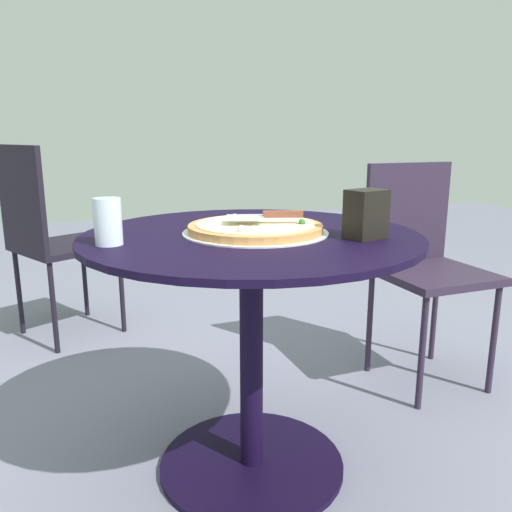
% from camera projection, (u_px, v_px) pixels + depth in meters
% --- Properties ---
extents(ground_plane, '(10.00, 10.00, 0.00)m').
position_uv_depth(ground_plane, '(252.00, 465.00, 1.59)').
color(ground_plane, slate).
extents(patio_table, '(0.93, 0.93, 0.73)m').
position_uv_depth(patio_table, '(251.00, 308.00, 1.47)').
color(patio_table, black).
rests_on(patio_table, ground).
extents(pizza_on_tray, '(0.40, 0.40, 0.04)m').
position_uv_depth(pizza_on_tray, '(256.00, 229.00, 1.41)').
color(pizza_on_tray, silver).
rests_on(pizza_on_tray, patio_table).
extents(pizza_server, '(0.22, 0.10, 0.02)m').
position_uv_depth(pizza_server, '(265.00, 215.00, 1.41)').
color(pizza_server, silver).
rests_on(pizza_server, pizza_on_tray).
extents(drinking_cup, '(0.07, 0.07, 0.12)m').
position_uv_depth(drinking_cup, '(108.00, 222.00, 1.26)').
color(drinking_cup, silver).
rests_on(drinking_cup, patio_table).
extents(napkin_dispenser, '(0.12, 0.10, 0.13)m').
position_uv_depth(napkin_dispenser, '(366.00, 214.00, 1.34)').
color(napkin_dispenser, black).
rests_on(napkin_dispenser, patio_table).
extents(patio_chair_near, '(0.58, 0.58, 0.95)m').
position_uv_depth(patio_chair_near, '(48.00, 231.00, 2.47)').
color(patio_chair_near, black).
rests_on(patio_chair_near, ground).
extents(patio_chair_far, '(0.42, 0.42, 0.88)m').
position_uv_depth(patio_chair_far, '(422.00, 255.00, 2.08)').
color(patio_chair_far, '#2B2033').
rests_on(patio_chair_far, ground).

